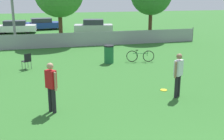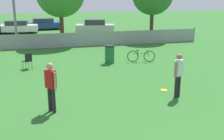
# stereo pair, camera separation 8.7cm
# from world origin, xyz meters

# --- Properties ---
(fence_backline) EXTENTS (19.48, 0.07, 1.21)m
(fence_backline) POSITION_xyz_m (0.00, 18.00, 0.55)
(fence_backline) COLOR gray
(fence_backline) RESTS_ON ground_plane
(player_receiver_white) EXTENTS (0.45, 0.39, 1.76)m
(player_receiver_white) POSITION_xyz_m (1.89, 5.95, 1.02)
(player_receiver_white) COLOR black
(player_receiver_white) RESTS_ON ground_plane
(player_defender_red) EXTENTS (0.40, 0.44, 1.76)m
(player_defender_red) POSITION_xyz_m (-2.99, 5.73, 1.02)
(player_defender_red) COLOR black
(player_defender_red) RESTS_ON ground_plane
(frisbee_disc) EXTENTS (0.29, 0.29, 0.03)m
(frisbee_disc) POSITION_xyz_m (1.72, 6.81, 0.01)
(frisbee_disc) COLOR yellow
(frisbee_disc) RESTS_ON ground_plane
(folding_chair_sideline) EXTENTS (0.55, 0.55, 0.88)m
(folding_chair_sideline) POSITION_xyz_m (-3.94, 11.94, 0.51)
(folding_chair_sideline) COLOR #333338
(folding_chair_sideline) RESTS_ON ground_plane
(bicycle_sideline) EXTENTS (1.63, 0.56, 0.73)m
(bicycle_sideline) POSITION_xyz_m (2.61, 11.98, 0.36)
(bicycle_sideline) COLOR black
(bicycle_sideline) RESTS_ON ground_plane
(trash_bin) EXTENTS (0.58, 0.58, 1.07)m
(trash_bin) POSITION_xyz_m (0.70, 12.15, 0.54)
(trash_bin) COLOR #1E6638
(trash_bin) RESTS_ON ground_plane
(parked_car_white) EXTENTS (4.26, 1.92, 1.32)m
(parked_car_white) POSITION_xyz_m (-5.41, 27.43, 0.65)
(parked_car_white) COLOR black
(parked_car_white) RESTS_ON ground_plane
(parked_car_blue) EXTENTS (4.44, 2.12, 1.30)m
(parked_car_blue) POSITION_xyz_m (-2.70, 29.87, 0.65)
(parked_car_blue) COLOR black
(parked_car_blue) RESTS_ON ground_plane
(parked_car_silver) EXTENTS (4.18, 2.40, 1.44)m
(parked_car_silver) POSITION_xyz_m (2.45, 25.31, 0.68)
(parked_car_silver) COLOR black
(parked_car_silver) RESTS_ON ground_plane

